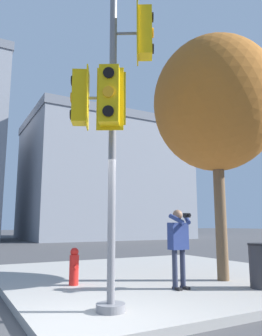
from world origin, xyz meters
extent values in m
cube|color=#9E9B96|center=(3.50, 3.50, 0.07)|extent=(8.00, 8.00, 0.14)
cylinder|color=slate|center=(0.73, 0.54, 0.20)|extent=(0.45, 0.45, 0.12)
cylinder|color=slate|center=(0.73, 0.54, 2.89)|extent=(0.13, 0.13, 5.26)
cylinder|color=slate|center=(0.85, 0.76, 3.73)|extent=(0.23, 0.35, 0.05)
cube|color=#E5B70C|center=(1.00, 1.03, 3.73)|extent=(0.38, 0.36, 0.90)
cube|color=#E5B70C|center=(0.93, 0.91, 3.73)|extent=(0.38, 0.23, 1.02)
cylinder|color=black|center=(1.06, 1.15, 4.03)|extent=(0.16, 0.11, 0.17)
cylinder|color=orange|center=(1.06, 1.15, 3.73)|extent=(0.16, 0.11, 0.17)
cylinder|color=black|center=(1.06, 1.15, 3.43)|extent=(0.16, 0.11, 0.17)
cylinder|color=slate|center=(0.60, 0.33, 3.39)|extent=(0.23, 0.35, 0.05)
cube|color=#E5B70C|center=(0.45, 0.07, 3.39)|extent=(0.38, 0.36, 0.90)
cube|color=#E5B70C|center=(0.51, 0.18, 3.39)|extent=(0.37, 0.23, 1.02)
cylinder|color=black|center=(0.38, -0.05, 3.69)|extent=(0.16, 0.11, 0.17)
cylinder|color=orange|center=(0.38, -0.05, 3.39)|extent=(0.16, 0.11, 0.17)
cylinder|color=black|center=(0.38, -0.05, 3.09)|extent=(0.16, 0.11, 0.17)
cylinder|color=slate|center=(0.50, 0.65, 3.55)|extent=(0.36, 0.20, 0.05)
cube|color=#E5B70C|center=(0.22, 0.78, 3.55)|extent=(0.34, 0.37, 0.90)
cube|color=#E5B70C|center=(0.34, 0.72, 3.55)|extent=(0.20, 0.39, 1.02)
cylinder|color=black|center=(0.10, 0.83, 3.85)|extent=(0.10, 0.17, 0.17)
cylinder|color=orange|center=(0.10, 0.83, 3.55)|extent=(0.10, 0.17, 0.17)
cylinder|color=black|center=(0.10, 0.83, 3.25)|extent=(0.10, 0.17, 0.17)
cylinder|color=slate|center=(0.94, 0.42, 4.75)|extent=(0.35, 0.23, 0.05)
cube|color=#E5B70C|center=(1.21, 0.26, 4.75)|extent=(0.36, 0.38, 0.90)
cube|color=#E5B70C|center=(1.09, 0.33, 4.75)|extent=(0.23, 0.37, 1.02)
cylinder|color=black|center=(1.32, 0.19, 5.05)|extent=(0.11, 0.16, 0.17)
cylinder|color=orange|center=(1.32, 0.19, 4.75)|extent=(0.11, 0.16, 0.17)
cylinder|color=black|center=(1.32, 0.19, 4.45)|extent=(0.11, 0.16, 0.17)
cube|color=black|center=(2.61, 1.41, 0.17)|extent=(0.09, 0.24, 0.05)
cube|color=black|center=(2.81, 1.41, 0.17)|extent=(0.09, 0.24, 0.05)
cylinder|color=#282D42|center=(2.61, 1.47, 0.54)|extent=(0.11, 0.11, 0.79)
cylinder|color=#282D42|center=(2.81, 1.47, 0.54)|extent=(0.11, 0.11, 0.79)
cube|color=navy|center=(2.71, 1.47, 1.21)|extent=(0.40, 0.22, 0.56)
sphere|color=#8C664C|center=(2.71, 1.47, 1.65)|extent=(0.21, 0.21, 0.21)
cube|color=black|center=(2.71, 1.16, 1.63)|extent=(0.12, 0.10, 0.09)
cylinder|color=black|center=(2.71, 1.09, 1.63)|extent=(0.06, 0.08, 0.06)
cylinder|color=navy|center=(2.58, 1.33, 1.56)|extent=(0.23, 0.35, 0.23)
cylinder|color=navy|center=(2.85, 1.33, 1.56)|extent=(0.23, 0.35, 0.23)
cylinder|color=brown|center=(4.25, 1.81, 1.78)|extent=(0.27, 0.27, 3.27)
ellipsoid|color=#A86023|center=(4.25, 1.81, 4.53)|extent=(3.19, 3.19, 3.51)
cylinder|color=red|center=(0.94, 2.90, 0.47)|extent=(0.20, 0.20, 0.64)
sphere|color=red|center=(0.94, 2.90, 0.85)|extent=(0.18, 0.18, 0.18)
cylinder|color=red|center=(0.94, 2.77, 0.54)|extent=(0.09, 0.06, 0.09)
cylinder|color=#2D2D33|center=(4.25, 0.70, 0.58)|extent=(0.46, 0.46, 0.87)
cylinder|color=black|center=(4.25, 0.70, 1.04)|extent=(0.48, 0.48, 0.04)
cube|color=gray|center=(12.19, 27.17, 5.61)|extent=(15.46, 11.57, 11.22)
cube|color=slate|center=(12.19, 27.17, 11.62)|extent=(15.66, 11.77, 0.80)
camera|label=1|loc=(-1.51, -4.23, 1.46)|focal=35.00mm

